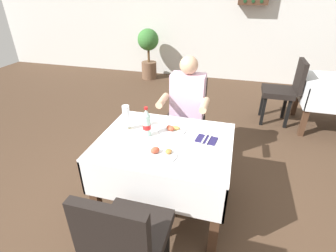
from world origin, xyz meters
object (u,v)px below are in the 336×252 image
at_px(main_dining_table, 165,156).
at_px(plate_far_diner, 172,129).
at_px(plate_near_camera, 161,154).
at_px(napkin_cutlery_set, 206,139).
at_px(chair_far_diner_seat, 185,116).
at_px(cola_bottle_primary, 147,123).
at_px(beer_glass_left, 126,117).
at_px(background_chair_left, 285,88).
at_px(potted_plant_corner, 148,49).
at_px(seated_diner_far, 186,108).
at_px(background_dining_table, 336,93).
at_px(chair_near_camera_side, 126,238).

xyz_separation_m(main_dining_table, plate_far_diner, (0.02, 0.17, 0.18)).
distance_m(plate_near_camera, napkin_cutlery_set, 0.44).
xyz_separation_m(chair_far_diner_seat, cola_bottle_primary, (-0.17, -0.81, 0.30)).
bearing_deg(beer_glass_left, cola_bottle_primary, -15.39).
relative_size(chair_far_diner_seat, background_chair_left, 1.00).
distance_m(chair_far_diner_seat, plate_far_diner, 0.70).
height_order(napkin_cutlery_set, potted_plant_corner, potted_plant_corner).
bearing_deg(seated_diner_far, potted_plant_corner, 116.54).
xyz_separation_m(cola_bottle_primary, background_dining_table, (2.07, 2.08, -0.30)).
height_order(seated_diner_far, background_dining_table, seated_diner_far).
xyz_separation_m(main_dining_table, napkin_cutlery_set, (0.34, 0.09, 0.17)).
height_order(plate_near_camera, cola_bottle_primary, cola_bottle_primary).
bearing_deg(background_chair_left, seated_diner_far, -130.86).
relative_size(background_dining_table, potted_plant_corner, 0.85).
height_order(plate_far_diner, cola_bottle_primary, cola_bottle_primary).
relative_size(main_dining_table, background_dining_table, 1.21).
bearing_deg(beer_glass_left, main_dining_table, -13.03).
bearing_deg(potted_plant_corner, cola_bottle_primary, -70.88).
height_order(chair_far_diner_seat, cola_bottle_primary, cola_bottle_primary).
xyz_separation_m(chair_far_diner_seat, napkin_cutlery_set, (0.34, -0.74, 0.19)).
distance_m(main_dining_table, napkin_cutlery_set, 0.39).
bearing_deg(cola_bottle_primary, plate_far_diner, 36.69).
distance_m(beer_glass_left, background_dining_table, 3.06).
relative_size(background_dining_table, background_chair_left, 0.94).
distance_m(seated_diner_far, potted_plant_corner, 3.23).
xyz_separation_m(main_dining_table, background_chair_left, (1.23, 2.11, -0.01)).
xyz_separation_m(seated_diner_far, plate_far_diner, (-0.01, -0.56, 0.04)).
height_order(chair_near_camera_side, beer_glass_left, chair_near_camera_side).
height_order(main_dining_table, chair_far_diner_seat, chair_far_diner_seat).
bearing_deg(cola_bottle_primary, beer_glass_left, 164.61).
relative_size(cola_bottle_primary, background_dining_table, 0.29).
xyz_separation_m(chair_far_diner_seat, chair_near_camera_side, (0.00, -1.67, 0.00)).
xyz_separation_m(chair_near_camera_side, napkin_cutlery_set, (0.34, 0.93, 0.19)).
xyz_separation_m(napkin_cutlery_set, background_chair_left, (0.90, 2.02, -0.19)).
bearing_deg(cola_bottle_primary, background_chair_left, 56.11).
height_order(beer_glass_left, potted_plant_corner, potted_plant_corner).
relative_size(plate_near_camera, beer_glass_left, 1.04).
bearing_deg(beer_glass_left, plate_near_camera, -36.90).
height_order(chair_far_diner_seat, napkin_cutlery_set, chair_far_diner_seat).
xyz_separation_m(plate_far_diner, potted_plant_corner, (-1.43, 3.45, -0.10)).
distance_m(chair_near_camera_side, background_chair_left, 3.20).
bearing_deg(cola_bottle_primary, background_dining_table, 45.25).
bearing_deg(beer_glass_left, chair_near_camera_side, -67.84).
bearing_deg(chair_near_camera_side, background_dining_table, 57.23).
xyz_separation_m(plate_far_diner, napkin_cutlery_set, (0.32, -0.08, -0.01)).
height_order(beer_glass_left, cola_bottle_primary, cola_bottle_primary).
distance_m(chair_far_diner_seat, plate_near_camera, 1.07).
relative_size(main_dining_table, napkin_cutlery_set, 5.69).
bearing_deg(plate_far_diner, seated_diner_far, 88.53).
bearing_deg(chair_far_diner_seat, napkin_cutlery_set, -65.64).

